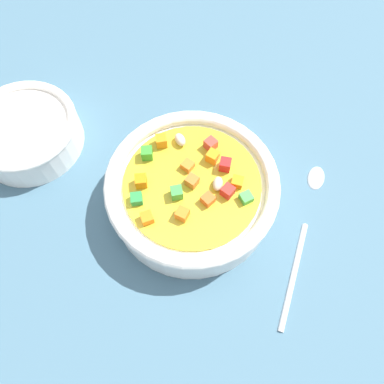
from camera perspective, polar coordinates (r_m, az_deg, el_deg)
name	(u,v)px	position (r cm, az deg, el deg)	size (l,w,h in cm)	color
ground_plane	(192,205)	(47.25, 0.00, -1.97)	(140.00, 140.00, 2.00)	#42667A
soup_bowl_main	(192,190)	(43.50, 0.00, 0.25)	(20.00, 20.00, 6.39)	white
spoon	(307,219)	(47.08, 17.31, -3.99)	(21.26, 6.37, 0.97)	silver
side_bowl_small	(26,132)	(53.15, -24.19, 8.41)	(13.93, 13.93, 4.67)	white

